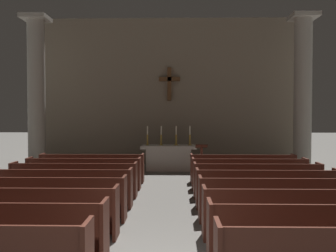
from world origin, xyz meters
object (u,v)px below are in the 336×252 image
Objects in this scene: column_left_third at (37,96)px; pew_right_row_7 at (249,174)px; pew_right_row_5 at (267,189)px; candlestick_outer_right at (190,139)px; pew_left_row_5 at (62,188)px; pew_right_row_3 at (297,213)px; candlestick_inner_left at (161,139)px; candlestick_inner_right at (176,139)px; pew_left_row_4 at (46,198)px; candlestick_outer_left at (147,139)px; pew_left_row_6 at (74,180)px; pew_left_row_3 at (25,212)px; pew_right_row_2 at (321,233)px; pew_left_row_7 at (84,173)px; pew_right_row_4 at (280,199)px; altar at (169,157)px; column_right_third at (303,95)px; lectern at (202,161)px; pew_right_row_8 at (242,168)px; pew_right_row_6 at (257,180)px; pew_left_row_8 at (92,168)px.

pew_right_row_7 is at bearing -25.27° from column_left_third.
pew_right_row_5 is 10.01m from column_left_third.
candlestick_outer_right is at bearing 105.27° from pew_right_row_5.
pew_right_row_3 is (4.94, -2.18, 0.00)m from pew_left_row_5.
candlestick_inner_right is (0.60, 0.00, 0.00)m from candlestick_inner_left.
candlestick_outer_left is (1.62, 7.02, 0.78)m from pew_left_row_4.
pew_right_row_3 is 8.31m from candlestick_outer_right.
pew_right_row_7 is 8.92m from column_left_third.
pew_left_row_6 is at bearing 146.52° from pew_right_row_3.
pew_right_row_2 is (4.94, -1.09, 0.00)m from pew_left_row_3.
pew_left_row_7 and pew_right_row_7 have the same top height.
pew_left_row_5 and pew_right_row_4 have the same top height.
altar is at bearing 0.00° from candlestick_outer_left.
column_left_third is 10.54m from column_right_third.
pew_left_row_6 and pew_right_row_2 have the same top height.
lectern is at bearing -29.95° from candlestick_outer_left.
candlestick_inner_left is (-2.77, 2.66, 0.78)m from pew_right_row_8.
pew_left_row_4 and pew_left_row_6 have the same top height.
candlestick_outer_right is (3.32, 7.02, 0.78)m from pew_left_row_4.
pew_right_row_6 is at bearing -62.98° from altar.
candlestick_inner_right is 0.66× the size of lectern.
pew_right_row_5 is at bearing -23.79° from pew_left_row_7.
pew_right_row_2 is at bearing -81.21° from lectern.
pew_right_row_8 is 8.53m from column_left_third.
pew_right_row_7 is 2.84m from lectern.
pew_left_row_4 is 4.36m from pew_left_row_8.
pew_left_row_3 and pew_right_row_3 have the same top height.
pew_right_row_4 and pew_right_row_8 have the same top height.
pew_right_row_2 and pew_right_row_6 have the same top height.
pew_right_row_8 is at bearing -50.84° from candlestick_inner_right.
candlestick_outer_left is (-3.32, 7.02, 0.78)m from pew_right_row_4.
pew_right_row_8 is at bearing 33.48° from pew_left_row_5.
candlestick_inner_left is at bearing 178.97° from column_right_third.
pew_left_row_3 is at bearing -90.00° from pew_left_row_7.
pew_right_row_2 is at bearing -70.15° from candlestick_outer_left.
pew_right_row_8 is 4.45× the size of candlestick_outer_right.
pew_left_row_5 is 4.45× the size of candlestick_outer_right.
pew_right_row_7 is at bearing -53.58° from candlestick_inner_left.
candlestick_outer_left is at bearing 1.30° from column_left_third.
candlestick_inner_right reaches higher than altar.
candlestick_outer_left is 1.00× the size of candlestick_outer_right.
pew_right_row_5 is 4.89m from lectern.
pew_left_row_4 and pew_right_row_7 have the same top height.
column_right_third is at bearing 45.98° from pew_left_row_3.
candlestick_outer_left is at bearing 74.73° from pew_left_row_5.
pew_left_row_3 is 4.36m from pew_left_row_7.
pew_left_row_4 is 1.00× the size of pew_left_row_6.
pew_left_row_5 is at bearing -90.00° from pew_left_row_8.
pew_left_row_5 is 6.94m from column_left_third.
candlestick_outer_left reaches higher than pew_left_row_8.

